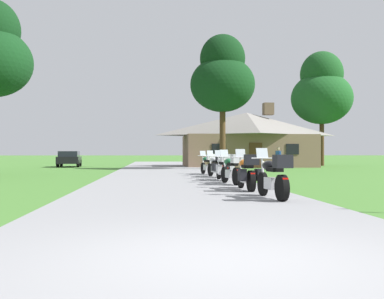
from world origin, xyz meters
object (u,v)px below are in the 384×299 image
Objects in this scene: motorcycle_green_third_in_row at (232,169)px; bystander_blue_shirt_near_lodge at (278,157)px; motorcycle_black_nearest_to_camera at (274,177)px; parked_black_suv_far_left at (69,158)px; motorcycle_silver_fifth_in_row at (217,166)px; tree_by_lodge_front at (223,77)px; tree_right_of_lodge at (322,91)px; motorcycle_green_farthest_in_row at (208,164)px; motorcycle_white_fourth_in_row at (223,168)px; motorcycle_orange_second_in_row at (247,173)px.

bystander_blue_shirt_near_lodge reaches higher than motorcycle_green_third_in_row.
parked_black_suv_far_left reaches higher than motorcycle_black_nearest_to_camera.
motorcycle_green_third_in_row is at bearing -103.11° from motorcycle_silver_fifth_in_row.
bystander_blue_shirt_near_lodge reaches higher than motorcycle_black_nearest_to_camera.
tree_right_of_lodge reaches higher than tree_by_lodge_front.
tree_by_lodge_front reaches higher than motorcycle_green_third_in_row.
tree_by_lodge_front is (2.11, 11.53, 6.31)m from motorcycle_silver_fifth_in_row.
motorcycle_green_farthest_in_row is (-0.06, 13.11, 0.00)m from motorcycle_black_nearest_to_camera.
motorcycle_green_farthest_in_row is 1.23× the size of bystander_blue_shirt_near_lodge.
tree_by_lodge_front reaches higher than bystander_blue_shirt_near_lodge.
motorcycle_white_fourth_in_row is 0.19× the size of tree_right_of_lodge.
motorcycle_silver_fifth_in_row is at bearing -97.30° from motorcycle_green_farthest_in_row.
tree_right_of_lodge is (13.51, 31.43, 6.70)m from motorcycle_black_nearest_to_camera.
motorcycle_silver_fifth_in_row is 16.20m from bystander_blue_shirt_near_lodge.
motorcycle_silver_fifth_in_row is 2.68m from motorcycle_green_farthest_in_row.
motorcycle_green_third_in_row is 20.85m from bystander_blue_shirt_near_lodge.
motorcycle_silver_fifth_in_row is at bearing 85.25° from motorcycle_black_nearest_to_camera.
parked_black_suv_far_left is at bearing 105.02° from motorcycle_black_nearest_to_camera.
tree_right_of_lodge is (13.45, 21.01, 6.71)m from motorcycle_silver_fifth_in_row.
motorcycle_white_fourth_in_row is 1.24× the size of bystander_blue_shirt_near_lodge.
parked_black_suv_far_left is (-23.94, -1.89, -6.54)m from tree_right_of_lodge.
motorcycle_orange_second_in_row and motorcycle_silver_fifth_in_row have the same top height.
bystander_blue_shirt_near_lodge is at bearing 70.64° from motorcycle_orange_second_in_row.
motorcycle_black_nearest_to_camera is at bearing -92.16° from motorcycle_white_fourth_in_row.
motorcycle_white_fourth_in_row is at bearing -69.77° from parked_black_suv_far_left.
motorcycle_green_third_in_row is 0.21× the size of tree_by_lodge_front.
motorcycle_green_third_in_row is 0.44× the size of parked_black_suv_far_left.
motorcycle_black_nearest_to_camera is 1.01× the size of motorcycle_silver_fifth_in_row.
motorcycle_orange_second_in_row is 0.44× the size of parked_black_suv_far_left.
parked_black_suv_far_left is (-10.32, 26.94, 0.17)m from motorcycle_orange_second_in_row.
motorcycle_white_fourth_in_row is 0.44× the size of parked_black_suv_far_left.
bystander_blue_shirt_near_lodge is 18.30m from parked_black_suv_far_left.
motorcycle_white_fourth_in_row is 28.13m from tree_right_of_lodge.
motorcycle_silver_fifth_in_row is 0.44× the size of parked_black_suv_far_left.
tree_by_lodge_front is at bearing 79.93° from motorcycle_black_nearest_to_camera.
tree_right_of_lodge is (13.57, 23.71, 6.71)m from motorcycle_white_fourth_in_row.
tree_right_of_lodge is (6.24, 6.50, 6.37)m from bystander_blue_shirt_near_lodge.
motorcycle_white_fourth_in_row is 5.38m from motorcycle_green_farthest_in_row.
motorcycle_orange_second_in_row is 32.58m from tree_right_of_lodge.
motorcycle_green_third_in_row is (-0.11, 5.43, 0.00)m from motorcycle_black_nearest_to_camera.
motorcycle_black_nearest_to_camera is 22.95m from tree_by_lodge_front.
motorcycle_black_nearest_to_camera is at bearing -113.25° from tree_right_of_lodge.
motorcycle_white_fourth_in_row is at bearing -60.54° from bystander_blue_shirt_near_lodge.
tree_by_lodge_front is (2.27, 16.53, 6.30)m from motorcycle_green_third_in_row.
tree_by_lodge_front is 0.90× the size of tree_right_of_lodge.
bystander_blue_shirt_near_lodge is at bearing 48.38° from motorcycle_green_farthest_in_row.
tree_by_lodge_front is at bearing 73.75° from motorcycle_green_third_in_row.
parked_black_suv_far_left is at bearing 148.95° from tree_by_lodge_front.
bystander_blue_shirt_near_lodge is (7.27, 24.93, 0.33)m from motorcycle_black_nearest_to_camera.
parked_black_suv_far_left reaches higher than motorcycle_green_third_in_row.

